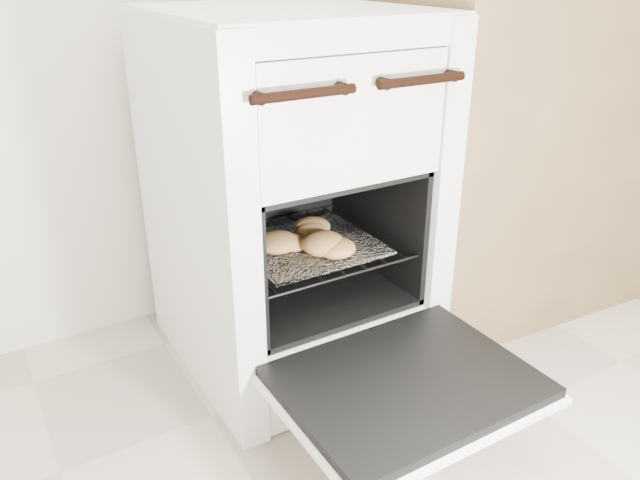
{
  "coord_description": "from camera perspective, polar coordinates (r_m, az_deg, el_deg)",
  "views": [
    {
      "loc": [
        -0.7,
        -0.07,
        0.96
      ],
      "look_at": [
        -0.04,
        1.05,
        0.37
      ],
      "focal_mm": 35.0,
      "sensor_mm": 36.0,
      "label": 1
    }
  ],
  "objects": [
    {
      "name": "stove",
      "position": [
        1.52,
        -2.65,
        3.43
      ],
      "size": [
        0.56,
        0.62,
        0.86
      ],
      "color": "silver",
      "rests_on": "ground"
    },
    {
      "name": "oven_door",
      "position": [
        1.29,
        7.91,
        -12.98
      ],
      "size": [
        0.5,
        0.39,
        0.04
      ],
      "color": "black",
      "rests_on": "stove"
    },
    {
      "name": "oven_rack",
      "position": [
        1.5,
        -1.46,
        -0.47
      ],
      "size": [
        0.41,
        0.39,
        0.01
      ],
      "color": "black",
      "rests_on": "stove"
    },
    {
      "name": "foil_sheet",
      "position": [
        1.49,
        -1.11,
        -0.54
      ],
      "size": [
        0.32,
        0.28,
        0.01
      ],
      "primitive_type": "cube",
      "color": "white",
      "rests_on": "oven_rack"
    },
    {
      "name": "baked_rolls",
      "position": [
        1.46,
        -1.03,
        0.07
      ],
      "size": [
        0.23,
        0.24,
        0.05
      ],
      "color": "tan",
      "rests_on": "foil_sheet"
    },
    {
      "name": "counter",
      "position": [
        2.0,
        17.61,
        9.41
      ],
      "size": [
        1.01,
        0.71,
        0.97
      ],
      "primitive_type": "cube",
      "rotation": [
        0.0,
        0.0,
        -0.06
      ],
      "color": "olive",
      "rests_on": "ground"
    }
  ]
}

